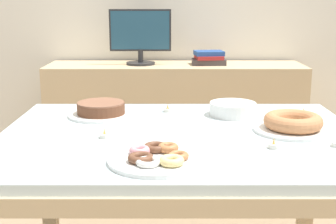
{
  "coord_description": "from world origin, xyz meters",
  "views": [
    {
      "loc": [
        -0.05,
        -1.78,
        1.24
      ],
      "look_at": [
        -0.05,
        0.11,
        0.79
      ],
      "focal_mm": 50.0,
      "sensor_mm": 36.0,
      "label": 1
    }
  ],
  "objects_px": {
    "plate_stack": "(232,109)",
    "tealight_right_edge": "(273,145)",
    "cake_chocolate_round": "(100,110)",
    "tealight_near_cakes": "(336,144)",
    "cake_golden_bundt": "(292,123)",
    "book_stack": "(208,58)",
    "tealight_centre": "(167,110)",
    "tealight_near_front": "(104,135)",
    "computer_monitor": "(140,37)",
    "pastry_platter": "(156,158)",
    "tealight_left_edge": "(303,113)"
  },
  "relations": [
    {
      "from": "plate_stack",
      "to": "tealight_right_edge",
      "type": "bearing_deg",
      "value": -80.53
    },
    {
      "from": "cake_chocolate_round",
      "to": "tealight_near_cakes",
      "type": "relative_size",
      "value": 7.43
    },
    {
      "from": "cake_golden_bundt",
      "to": "cake_chocolate_round",
      "type": "bearing_deg",
      "value": 162.51
    },
    {
      "from": "plate_stack",
      "to": "book_stack",
      "type": "bearing_deg",
      "value": 90.49
    },
    {
      "from": "tealight_centre",
      "to": "tealight_near_front",
      "type": "height_order",
      "value": "same"
    },
    {
      "from": "book_stack",
      "to": "tealight_centre",
      "type": "xyz_separation_m",
      "value": [
        -0.29,
        -1.11,
        -0.11
      ]
    },
    {
      "from": "computer_monitor",
      "to": "tealight_near_front",
      "type": "relative_size",
      "value": 10.6
    },
    {
      "from": "tealight_near_front",
      "to": "tealight_centre",
      "type": "bearing_deg",
      "value": 60.57
    },
    {
      "from": "cake_golden_bundt",
      "to": "tealight_right_edge",
      "type": "height_order",
      "value": "cake_golden_bundt"
    },
    {
      "from": "computer_monitor",
      "to": "tealight_right_edge",
      "type": "bearing_deg",
      "value": -71.24
    },
    {
      "from": "cake_chocolate_round",
      "to": "tealight_near_front",
      "type": "bearing_deg",
      "value": -80.06
    },
    {
      "from": "computer_monitor",
      "to": "pastry_platter",
      "type": "bearing_deg",
      "value": -85.13
    },
    {
      "from": "tealight_right_edge",
      "to": "tealight_centre",
      "type": "height_order",
      "value": "same"
    },
    {
      "from": "tealight_near_cakes",
      "to": "tealight_centre",
      "type": "xyz_separation_m",
      "value": [
        -0.61,
        0.53,
        0.0
      ]
    },
    {
      "from": "tealight_left_edge",
      "to": "tealight_near_front",
      "type": "bearing_deg",
      "value": -157.72
    },
    {
      "from": "plate_stack",
      "to": "cake_chocolate_round",
      "type": "bearing_deg",
      "value": -178.9
    },
    {
      "from": "cake_chocolate_round",
      "to": "tealight_left_edge",
      "type": "bearing_deg",
      "value": 0.43
    },
    {
      "from": "plate_stack",
      "to": "tealight_right_edge",
      "type": "relative_size",
      "value": 5.25
    },
    {
      "from": "computer_monitor",
      "to": "cake_golden_bundt",
      "type": "xyz_separation_m",
      "value": [
        0.69,
        -1.45,
        -0.23
      ]
    },
    {
      "from": "plate_stack",
      "to": "tealight_centre",
      "type": "relative_size",
      "value": 5.25
    },
    {
      "from": "plate_stack",
      "to": "tealight_near_cakes",
      "type": "distance_m",
      "value": 0.56
    },
    {
      "from": "cake_chocolate_round",
      "to": "plate_stack",
      "type": "bearing_deg",
      "value": 1.1
    },
    {
      "from": "tealight_near_cakes",
      "to": "tealight_near_front",
      "type": "xyz_separation_m",
      "value": [
        -0.85,
        0.11,
        0.0
      ]
    },
    {
      "from": "cake_golden_bundt",
      "to": "tealight_right_edge",
      "type": "bearing_deg",
      "value": -119.48
    },
    {
      "from": "book_stack",
      "to": "tealight_near_front",
      "type": "distance_m",
      "value": 1.63
    },
    {
      "from": "tealight_right_edge",
      "to": "plate_stack",
      "type": "bearing_deg",
      "value": 99.47
    },
    {
      "from": "tealight_near_cakes",
      "to": "tealight_near_front",
      "type": "relative_size",
      "value": 1.0
    },
    {
      "from": "cake_chocolate_round",
      "to": "tealight_near_front",
      "type": "xyz_separation_m",
      "value": [
        0.06,
        -0.34,
        -0.02
      ]
    },
    {
      "from": "pastry_platter",
      "to": "tealight_near_front",
      "type": "relative_size",
      "value": 8.02
    },
    {
      "from": "cake_chocolate_round",
      "to": "book_stack",
      "type": "bearing_deg",
      "value": 63.83
    },
    {
      "from": "pastry_platter",
      "to": "tealight_right_edge",
      "type": "bearing_deg",
      "value": 19.18
    },
    {
      "from": "computer_monitor",
      "to": "tealight_centre",
      "type": "distance_m",
      "value": 1.15
    },
    {
      "from": "book_stack",
      "to": "tealight_centre",
      "type": "distance_m",
      "value": 1.15
    },
    {
      "from": "pastry_platter",
      "to": "tealight_near_cakes",
      "type": "xyz_separation_m",
      "value": [
        0.64,
        0.16,
        -0.0
      ]
    },
    {
      "from": "tealight_right_edge",
      "to": "cake_golden_bundt",
      "type": "bearing_deg",
      "value": 60.52
    },
    {
      "from": "tealight_centre",
      "to": "pastry_platter",
      "type": "bearing_deg",
      "value": -92.89
    },
    {
      "from": "tealight_near_cakes",
      "to": "tealight_right_edge",
      "type": "bearing_deg",
      "value": -175.01
    },
    {
      "from": "tealight_centre",
      "to": "cake_chocolate_round",
      "type": "bearing_deg",
      "value": -164.68
    },
    {
      "from": "cake_golden_bundt",
      "to": "pastry_platter",
      "type": "bearing_deg",
      "value": -145.9
    },
    {
      "from": "computer_monitor",
      "to": "cake_golden_bundt",
      "type": "bearing_deg",
      "value": -64.5
    },
    {
      "from": "tealight_near_cakes",
      "to": "cake_chocolate_round",
      "type": "bearing_deg",
      "value": 153.58
    },
    {
      "from": "cake_golden_bundt",
      "to": "pastry_platter",
      "type": "xyz_separation_m",
      "value": [
        -0.54,
        -0.36,
        -0.02
      ]
    },
    {
      "from": "tealight_right_edge",
      "to": "tealight_left_edge",
      "type": "xyz_separation_m",
      "value": [
        0.24,
        0.48,
        0.0
      ]
    },
    {
      "from": "cake_chocolate_round",
      "to": "plate_stack",
      "type": "relative_size",
      "value": 1.41
    },
    {
      "from": "tealight_left_edge",
      "to": "tealight_centre",
      "type": "bearing_deg",
      "value": 173.01
    },
    {
      "from": "pastry_platter",
      "to": "tealight_left_edge",
      "type": "distance_m",
      "value": 0.9
    },
    {
      "from": "tealight_right_edge",
      "to": "tealight_near_cakes",
      "type": "xyz_separation_m",
      "value": [
        0.23,
        0.02,
        0.0
      ]
    },
    {
      "from": "tealight_right_edge",
      "to": "tealight_centre",
      "type": "bearing_deg",
      "value": 124.16
    },
    {
      "from": "plate_stack",
      "to": "tealight_near_front",
      "type": "height_order",
      "value": "plate_stack"
    },
    {
      "from": "cake_chocolate_round",
      "to": "tealight_left_edge",
      "type": "height_order",
      "value": "cake_chocolate_round"
    }
  ]
}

